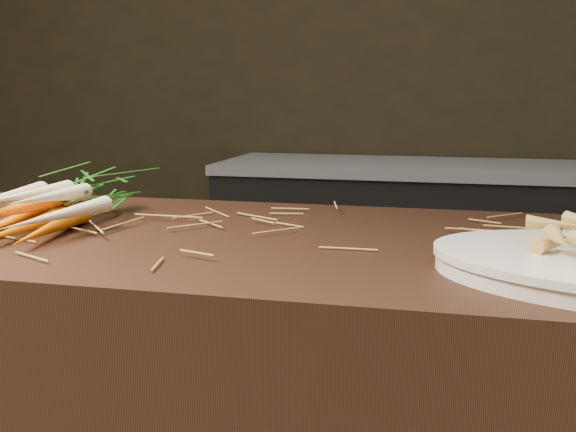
{
  "coord_description": "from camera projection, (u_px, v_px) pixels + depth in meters",
  "views": [
    {
      "loc": [
        0.42,
        -0.82,
        1.14
      ],
      "look_at": [
        0.17,
        0.17,
        0.96
      ],
      "focal_mm": 45.0,
      "sensor_mm": 36.0,
      "label": 1
    }
  ],
  "objects": [
    {
      "name": "back_counter",
      "position": [
        438.0,
        263.0,
        3.02
      ],
      "size": [
        1.82,
        0.62,
        0.84
      ],
      "color": "black",
      "rests_on": "ground"
    },
    {
      "name": "straw_bedding",
      "position": [
        212.0,
        228.0,
        1.21
      ],
      "size": [
        1.4,
        0.6,
        0.02
      ],
      "primitive_type": null,
      "color": "#A2723D",
      "rests_on": "main_counter"
    },
    {
      "name": "root_veg_bunch",
      "position": [
        69.0,
        198.0,
        1.31
      ],
      "size": [
        0.2,
        0.5,
        0.09
      ],
      "rotation": [
        0.0,
        0.0,
        0.05
      ],
      "color": "#C45400",
      "rests_on": "main_counter"
    }
  ]
}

